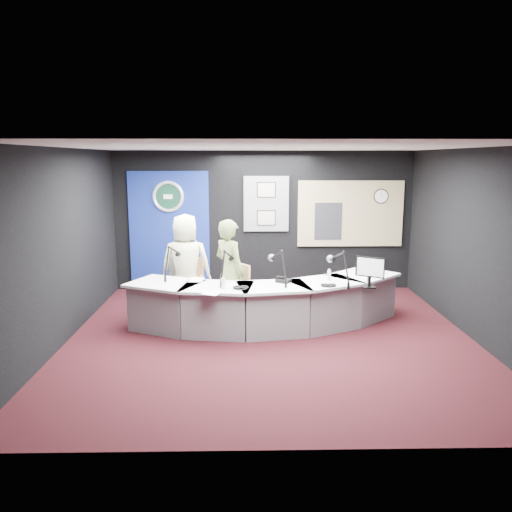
{
  "coord_description": "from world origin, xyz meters",
  "views": [
    {
      "loc": [
        -0.37,
        -7.3,
        2.64
      ],
      "look_at": [
        -0.2,
        0.8,
        1.1
      ],
      "focal_mm": 36.0,
      "sensor_mm": 36.0,
      "label": 1
    }
  ],
  "objects_px": {
    "person_man": "(186,265)",
    "broadcast_desk": "(266,304)",
    "person_woman": "(230,272)",
    "armchair_right": "(230,297)",
    "armchair_left": "(186,290)"
  },
  "relations": [
    {
      "from": "broadcast_desk",
      "to": "person_woman",
      "type": "xyz_separation_m",
      "value": [
        -0.58,
        0.22,
        0.47
      ]
    },
    {
      "from": "broadcast_desk",
      "to": "armchair_right",
      "type": "relative_size",
      "value": 5.19
    },
    {
      "from": "broadcast_desk",
      "to": "person_man",
      "type": "bearing_deg",
      "value": 152.25
    },
    {
      "from": "broadcast_desk",
      "to": "person_woman",
      "type": "relative_size",
      "value": 2.65
    },
    {
      "from": "armchair_left",
      "to": "armchair_right",
      "type": "relative_size",
      "value": 0.99
    },
    {
      "from": "broadcast_desk",
      "to": "person_woman",
      "type": "distance_m",
      "value": 0.78
    },
    {
      "from": "armchair_right",
      "to": "person_man",
      "type": "distance_m",
      "value": 1.0
    },
    {
      "from": "armchair_right",
      "to": "person_woman",
      "type": "xyz_separation_m",
      "value": [
        0.0,
        0.0,
        0.42
      ]
    },
    {
      "from": "armchair_right",
      "to": "person_woman",
      "type": "distance_m",
      "value": 0.42
    },
    {
      "from": "armchair_left",
      "to": "person_woman",
      "type": "distance_m",
      "value": 0.99
    },
    {
      "from": "broadcast_desk",
      "to": "armchair_left",
      "type": "xyz_separation_m",
      "value": [
        -1.33,
        0.7,
        0.05
      ]
    },
    {
      "from": "armchair_right",
      "to": "person_man",
      "type": "xyz_separation_m",
      "value": [
        -0.76,
        0.49,
        0.43
      ]
    },
    {
      "from": "person_man",
      "to": "broadcast_desk",
      "type": "bearing_deg",
      "value": 150.26
    },
    {
      "from": "broadcast_desk",
      "to": "person_man",
      "type": "distance_m",
      "value": 1.59
    },
    {
      "from": "broadcast_desk",
      "to": "person_man",
      "type": "xyz_separation_m",
      "value": [
        -1.33,
        0.7,
        0.49
      ]
    }
  ]
}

